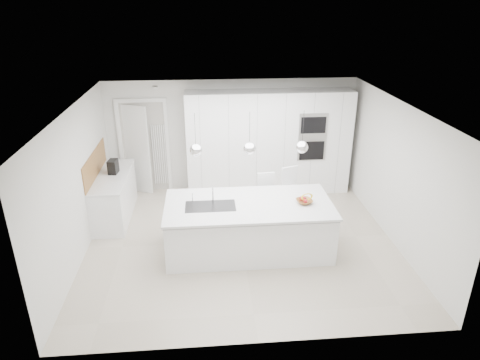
{
  "coord_description": "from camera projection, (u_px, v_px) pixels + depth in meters",
  "views": [
    {
      "loc": [
        -0.61,
        -6.71,
        4.14
      ],
      "look_at": [
        0.0,
        0.3,
        1.1
      ],
      "focal_mm": 32.0,
      "sensor_mm": 36.0,
      "label": 1
    }
  ],
  "objects": [
    {
      "name": "wall_back",
      "position": [
        232.0,
        135.0,
        9.62
      ],
      "size": [
        5.5,
        0.0,
        5.5
      ],
      "primitive_type": "plane",
      "rotation": [
        1.57,
        0.0,
        0.0
      ],
      "color": "silver",
      "rests_on": "ground"
    },
    {
      "name": "hallway_door",
      "position": [
        133.0,
        150.0,
        9.47
      ],
      "size": [
        0.76,
        0.38,
        2.0
      ],
      "primitive_type": "cube",
      "rotation": [
        0.0,
        0.0,
        -0.44
      ],
      "color": "white",
      "rests_on": "floor"
    },
    {
      "name": "apple_a",
      "position": [
        304.0,
        199.0,
        7.26
      ],
      "size": [
        0.08,
        0.08,
        0.08
      ],
      "primitive_type": "sphere",
      "color": "red",
      "rests_on": "fruit_bowl"
    },
    {
      "name": "apple_c",
      "position": [
        305.0,
        201.0,
        7.18
      ],
      "size": [
        0.07,
        0.07,
        0.07
      ],
      "primitive_type": "sphere",
      "color": "red",
      "rests_on": "fruit_bowl"
    },
    {
      "name": "island_worktop",
      "position": [
        249.0,
        204.0,
        7.26
      ],
      "size": [
        2.84,
        1.4,
        0.04
      ],
      "primitive_type": "cube",
      "color": "white",
      "rests_on": "island_base"
    },
    {
      "name": "pendant_mid",
      "position": [
        249.0,
        149.0,
        6.81
      ],
      "size": [
        0.2,
        0.2,
        0.2
      ],
      "primitive_type": "sphere",
      "color": "white",
      "rests_on": "ceiling"
    },
    {
      "name": "pendant_left",
      "position": [
        196.0,
        150.0,
        6.74
      ],
      "size": [
        0.2,
        0.2,
        0.2
      ],
      "primitive_type": "sphere",
      "color": "white",
      "rests_on": "ceiling"
    },
    {
      "name": "floor",
      "position": [
        241.0,
        242.0,
        7.83
      ],
      "size": [
        5.5,
        5.5,
        0.0
      ],
      "primitive_type": "plane",
      "color": "#BEB09C",
      "rests_on": "ground"
    },
    {
      "name": "pendant_right",
      "position": [
        302.0,
        147.0,
        6.87
      ],
      "size": [
        0.2,
        0.2,
        0.2
      ],
      "primitive_type": "sphere",
      "color": "white",
      "rests_on": "ceiling"
    },
    {
      "name": "left_worktop",
      "position": [
        112.0,
        176.0,
        8.38
      ],
      "size": [
        0.62,
        1.82,
        0.04
      ],
      "primitive_type": "cube",
      "color": "white",
      "rests_on": "left_base_cabinets"
    },
    {
      "name": "island_tap",
      "position": [
        213.0,
        193.0,
        7.28
      ],
      "size": [
        0.02,
        0.02,
        0.3
      ],
      "primitive_type": "cylinder",
      "color": "white",
      "rests_on": "island_worktop"
    },
    {
      "name": "left_base_cabinets",
      "position": [
        114.0,
        197.0,
        8.56
      ],
      "size": [
        0.6,
        1.8,
        0.86
      ],
      "primitive_type": "cube",
      "color": "white",
      "rests_on": "floor"
    },
    {
      "name": "ceiling",
      "position": [
        242.0,
        107.0,
        6.84
      ],
      "size": [
        5.5,
        5.5,
        0.0
      ],
      "primitive_type": "plane",
      "rotation": [
        3.14,
        0.0,
        0.0
      ],
      "color": "white",
      "rests_on": "wall_back"
    },
    {
      "name": "apple_b",
      "position": [
        302.0,
        198.0,
        7.26
      ],
      "size": [
        0.08,
        0.08,
        0.08
      ],
      "primitive_type": "sphere",
      "color": "red",
      "rests_on": "fruit_bowl"
    },
    {
      "name": "wall_left",
      "position": [
        77.0,
        184.0,
        7.11
      ],
      "size": [
        0.0,
        5.0,
        5.0
      ],
      "primitive_type": "plane",
      "rotation": [
        1.57,
        0.0,
        1.57
      ],
      "color": "silver",
      "rests_on": "ground"
    },
    {
      "name": "bar_stool_left",
      "position": [
        266.0,
        202.0,
        8.14
      ],
      "size": [
        0.4,
        0.52,
        1.07
      ],
      "primitive_type": null,
      "rotation": [
        0.0,
        0.0,
        0.1
      ],
      "color": "white",
      "rests_on": "floor"
    },
    {
      "name": "tall_cabinets",
      "position": [
        269.0,
        143.0,
        9.45
      ],
      "size": [
        3.6,
        0.6,
        2.3
      ],
      "primitive_type": "cube",
      "color": "white",
      "rests_on": "floor"
    },
    {
      "name": "banana_bunch",
      "position": [
        307.0,
        197.0,
        7.19
      ],
      "size": [
        0.26,
        0.18,
        0.23
      ],
      "primitive_type": "torus",
      "rotation": [
        1.22,
        0.0,
        0.35
      ],
      "color": "gold",
      "rests_on": "fruit_bowl"
    },
    {
      "name": "island_base",
      "position": [
        249.0,
        229.0,
        7.39
      ],
      "size": [
        2.8,
        1.2,
        0.86
      ],
      "primitive_type": "cube",
      "color": "white",
      "rests_on": "floor"
    },
    {
      "name": "bar_stool_right",
      "position": [
        290.0,
        196.0,
        8.33
      ],
      "size": [
        0.51,
        0.6,
        1.1
      ],
      "primitive_type": null,
      "rotation": [
        0.0,
        0.0,
        0.34
      ],
      "color": "white",
      "rests_on": "floor"
    },
    {
      "name": "oak_backsplash",
      "position": [
        95.0,
        164.0,
        8.25
      ],
      "size": [
        0.02,
        1.8,
        0.5
      ],
      "primitive_type": "cube",
      "color": "#9B652D",
      "rests_on": "wall_left"
    },
    {
      "name": "radiator",
      "position": [
        160.0,
        155.0,
        9.61
      ],
      "size": [
        0.32,
        0.04,
        1.4
      ],
      "primitive_type": null,
      "color": "white",
      "rests_on": "floor"
    },
    {
      "name": "fruit_bowl",
      "position": [
        304.0,
        201.0,
        7.24
      ],
      "size": [
        0.31,
        0.31,
        0.07
      ],
      "primitive_type": "imported",
      "rotation": [
        0.0,
        0.0,
        0.18
      ],
      "color": "#9B652D",
      "rests_on": "island_worktop"
    },
    {
      "name": "oven_stack",
      "position": [
        313.0,
        137.0,
        9.15
      ],
      "size": [
        0.62,
        0.04,
        1.05
      ],
      "primitive_type": null,
      "color": "#A5A5A8",
      "rests_on": "tall_cabinets"
    },
    {
      "name": "espresso_machine",
      "position": [
        113.0,
        167.0,
        8.44
      ],
      "size": [
        0.19,
        0.27,
        0.27
      ],
      "primitive_type": "cube",
      "rotation": [
        0.0,
        0.0,
        -0.11
      ],
      "color": "black",
      "rests_on": "left_worktop"
    },
    {
      "name": "doorway_frame",
      "position": [
        145.0,
        148.0,
        9.53
      ],
      "size": [
        1.11,
        0.08,
        2.13
      ],
      "primitive_type": null,
      "color": "white",
      "rests_on": "floor"
    },
    {
      "name": "island_sink",
      "position": [
        211.0,
        210.0,
        7.18
      ],
      "size": [
        0.84,
        0.44,
        0.18
      ],
      "primitive_type": null,
      "color": "#3F3F42",
      "rests_on": "island_worktop"
    }
  ]
}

